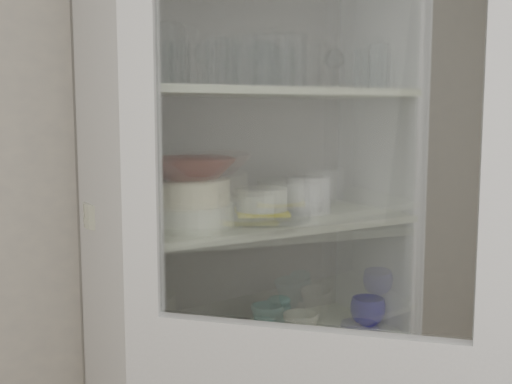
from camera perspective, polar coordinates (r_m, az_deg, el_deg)
wall_back at (r=2.12m, az=-7.78°, el=-0.81°), size 3.60×0.02×2.60m
pantry_cabinet at (r=2.14m, az=-0.86°, el=-10.55°), size 1.00×0.45×2.10m
tumbler_0 at (r=1.69m, az=-7.64°, el=12.06°), size 0.09×0.09×0.15m
tumbler_1 at (r=1.76m, az=-2.61°, el=11.45°), size 0.07×0.07×0.12m
tumbler_2 at (r=1.83m, az=1.03°, el=11.61°), size 0.09×0.09×0.14m
tumbler_3 at (r=1.82m, az=-1.01°, el=11.56°), size 0.09×0.09×0.14m
tumbler_4 at (r=1.91m, az=3.36°, el=11.55°), size 0.09×0.09×0.15m
tumbler_5 at (r=2.08m, az=9.31°, el=10.69°), size 0.07×0.07×0.12m
tumbler_6 at (r=2.10m, az=10.86°, el=10.86°), size 0.08×0.08×0.14m
tumbler_7 at (r=1.90m, az=-6.83°, el=11.08°), size 0.07×0.07×0.12m
tumbler_8 at (r=1.80m, az=-9.67°, el=11.34°), size 0.09×0.09×0.13m
tumbler_9 at (r=1.97m, az=0.60°, el=11.23°), size 0.09×0.09×0.14m
tumbler_10 at (r=1.92m, az=-3.42°, el=11.37°), size 0.08×0.08×0.14m
tumbler_11 at (r=2.05m, az=2.56°, el=10.90°), size 0.08×0.08×0.13m
goblet_0 at (r=1.95m, az=-10.49°, el=11.32°), size 0.07×0.07×0.15m
goblet_1 at (r=2.01m, az=-4.68°, el=11.37°), size 0.07×0.07×0.16m
goblet_2 at (r=2.10m, az=1.21°, el=11.19°), size 0.07×0.07×0.16m
goblet_3 at (r=2.31m, az=6.95°, el=10.85°), size 0.07×0.07×0.16m
plate_stack_front at (r=1.83m, az=-5.89°, el=-2.14°), size 0.25×0.25×0.07m
plate_stack_back at (r=1.92m, az=-11.98°, el=-1.86°), size 0.21×0.21×0.07m
cream_bowl at (r=1.82m, az=-5.92°, el=0.04°), size 0.30×0.30×0.07m
terracotta_bowl at (r=1.82m, az=-5.95°, el=2.12°), size 0.30×0.30×0.06m
glass_platter at (r=1.98m, az=0.51°, el=-2.19°), size 0.40×0.40×0.02m
yellow_trivet at (r=1.98m, az=0.51°, el=-1.78°), size 0.21×0.21×0.01m
white_ramekin at (r=1.97m, az=0.51°, el=-0.64°), size 0.20×0.20×0.07m
grey_bowl_stack at (r=2.10m, az=4.64°, el=-0.24°), size 0.15×0.15×0.12m
mug_blue at (r=2.28m, az=9.90°, el=-10.40°), size 0.13×0.13×0.09m
mug_teal at (r=2.15m, az=1.02°, el=-11.30°), size 0.11×0.11×0.10m
mug_white at (r=2.06m, az=3.98°, el=-12.09°), size 0.13×0.13×0.10m
teal_jar at (r=2.21m, az=2.05°, el=-10.79°), size 0.08×0.08×0.10m
measuring_cups at (r=1.93m, az=-6.29°, el=-14.51°), size 0.09×0.09×0.04m
white_canister at (r=1.97m, az=-11.29°, el=-12.57°), size 0.16×0.16×0.14m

